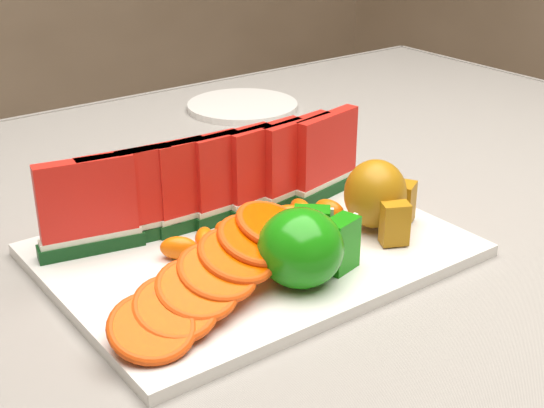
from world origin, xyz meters
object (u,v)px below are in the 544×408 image
object	(u,v)px
pear_cluster	(378,196)
apple_cluster	(305,246)
platter	(253,250)
side_plate	(243,106)

from	to	relation	value
pear_cluster	apple_cluster	bearing A→B (deg)	-164.64
platter	pear_cluster	world-z (taller)	pear_cluster
pear_cluster	side_plate	bearing A→B (deg)	72.12
platter	apple_cluster	world-z (taller)	apple_cluster
side_plate	apple_cluster	bearing A→B (deg)	-118.78
apple_cluster	side_plate	bearing A→B (deg)	61.22
apple_cluster	pear_cluster	world-z (taller)	pear_cluster
pear_cluster	side_plate	world-z (taller)	pear_cluster
pear_cluster	side_plate	xyz separation A→B (m)	(0.15, 0.47, -0.05)
apple_cluster	pear_cluster	xyz separation A→B (m)	(0.13, 0.03, 0.01)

